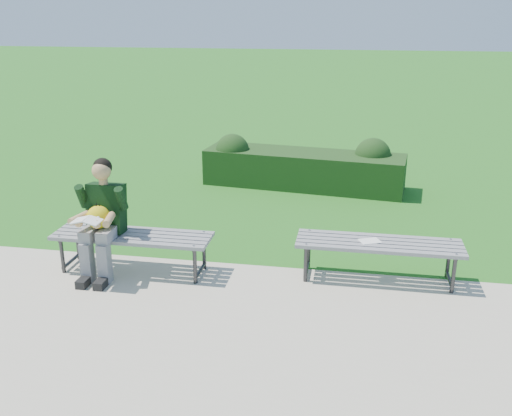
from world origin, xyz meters
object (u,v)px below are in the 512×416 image
Objects in this scene: paper_sheet at (370,241)px; bench_left at (132,239)px; hedge at (304,166)px; bench_right at (379,246)px; seated_boy at (102,215)px.

bench_left is at bearing -174.49° from paper_sheet.
paper_sheet is at bearing -73.10° from hedge.
bench_left is (-1.59, -3.74, 0.06)m from hedge.
seated_boy is (-3.04, -0.35, 0.30)m from bench_right.
seated_boy is at bearing -116.15° from hedge.
bench_right is 1.37× the size of seated_boy.
seated_boy is (-1.89, -3.84, 0.36)m from hedge.
bench_left is 0.43m from seated_boy.
paper_sheet is (2.64, 0.26, 0.06)m from bench_left.
seated_boy is 4.94× the size of paper_sheet.
bench_right is 6.76× the size of paper_sheet.
hedge is 4.29m from seated_boy.
bench_right is at bearing 6.60° from seated_boy.
bench_right is at bearing -71.61° from hedge.
bench_left and bench_right have the same top height.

